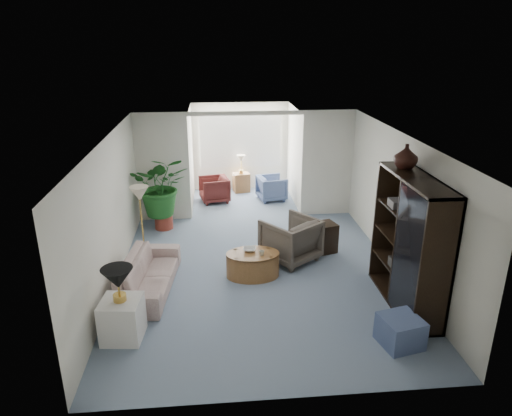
{
  "coord_description": "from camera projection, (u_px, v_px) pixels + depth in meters",
  "views": [
    {
      "loc": [
        -0.75,
        -7.39,
        4.07
      ],
      "look_at": [
        0.0,
        0.6,
        1.1
      ],
      "focal_mm": 32.82,
      "sensor_mm": 36.0,
      "label": 1
    }
  ],
  "objects": [
    {
      "name": "back_header",
      "position": [
        246.0,
        113.0,
        10.32
      ],
      "size": [
        2.6,
        0.12,
        0.1
      ],
      "primitive_type": "cube",
      "color": "white",
      "rests_on": "back_pier_left"
    },
    {
      "name": "back_pier_left",
      "position": [
        163.0,
        168.0,
        10.58
      ],
      "size": [
        1.2,
        0.12,
        2.5
      ],
      "primitive_type": "cube",
      "color": "white",
      "rests_on": "ground"
    },
    {
      "name": "window_pane",
      "position": [
        240.0,
        140.0,
        12.72
      ],
      "size": [
        2.2,
        0.02,
        1.5
      ],
      "primitive_type": "cube",
      "color": "white"
    },
    {
      "name": "entertainment_cabinet",
      "position": [
        410.0,
        243.0,
        7.21
      ],
      "size": [
        0.51,
        1.9,
        2.11
      ],
      "primitive_type": "cube",
      "color": "black",
      "rests_on": "ground"
    },
    {
      "name": "coffee_cup",
      "position": [
        262.0,
        253.0,
        8.17
      ],
      "size": [
        0.1,
        0.1,
        0.09
      ],
      "primitive_type": "imported",
      "rotation": [
        0.0,
        0.0,
        -0.13
      ],
      "color": "#B6B49F",
      "rests_on": "coffee_table"
    },
    {
      "name": "window_blinds",
      "position": [
        240.0,
        140.0,
        12.7
      ],
      "size": [
        2.2,
        0.02,
        1.5
      ],
      "primitive_type": "cube",
      "color": "white"
    },
    {
      "name": "floor_lamp",
      "position": [
        139.0,
        194.0,
        8.86
      ],
      "size": [
        0.36,
        0.36,
        0.28
      ],
      "primitive_type": "cone",
      "color": "#F5E3C3",
      "rests_on": "ground"
    },
    {
      "name": "cabinet_urn",
      "position": [
        406.0,
        156.0,
        7.25
      ],
      "size": [
        0.37,
        0.37,
        0.39
      ],
      "primitive_type": "imported",
      "color": "black",
      "rests_on": "entertainment_cabinet"
    },
    {
      "name": "floor",
      "position": [
        259.0,
        277.0,
        8.37
      ],
      "size": [
        6.0,
        6.0,
        0.0
      ],
      "primitive_type": "plane",
      "color": "#7A90A2",
      "rests_on": "ground"
    },
    {
      "name": "sunroom_table",
      "position": [
        241.0,
        182.0,
        12.87
      ],
      "size": [
        0.49,
        0.41,
        0.52
      ],
      "primitive_type": "cube",
      "rotation": [
        0.0,
        0.0,
        0.2
      ],
      "color": "#975E37",
      "rests_on": "ground"
    },
    {
      "name": "wingback_chair",
      "position": [
        290.0,
        239.0,
        8.89
      ],
      "size": [
        1.27,
        1.28,
        0.84
      ],
      "primitive_type": "imported",
      "rotation": [
        0.0,
        0.0,
        3.78
      ],
      "color": "#5E544A",
      "rests_on": "ground"
    },
    {
      "name": "sunroom_chair_maroon",
      "position": [
        214.0,
        189.0,
        12.08
      ],
      "size": [
        0.84,
        0.82,
        0.65
      ],
      "primitive_type": "imported",
      "rotation": [
        0.0,
        0.0,
        -1.37
      ],
      "color": "#521E1C",
      "rests_on": "ground"
    },
    {
      "name": "shelf_clutter",
      "position": [
        410.0,
        244.0,
        7.1
      ],
      "size": [
        0.3,
        1.23,
        1.06
      ],
      "color": "black",
      "rests_on": "entertainment_cabinet"
    },
    {
      "name": "back_pier_right",
      "position": [
        327.0,
        164.0,
        10.91
      ],
      "size": [
        1.2,
        0.12,
        2.5
      ],
      "primitive_type": "cube",
      "color": "white",
      "rests_on": "ground"
    },
    {
      "name": "sofa",
      "position": [
        148.0,
        274.0,
        7.89
      ],
      "size": [
        0.96,
        2.03,
        0.57
      ],
      "primitive_type": "imported",
      "rotation": [
        0.0,
        0.0,
        1.47
      ],
      "color": "beige",
      "rests_on": "ground"
    },
    {
      "name": "ottoman",
      "position": [
        400.0,
        331.0,
        6.49
      ],
      "size": [
        0.63,
        0.63,
        0.42
      ],
      "primitive_type": "cube",
      "rotation": [
        0.0,
        0.0,
        0.22
      ],
      "color": "slate",
      "rests_on": "ground"
    },
    {
      "name": "end_table",
      "position": [
        122.0,
        319.0,
        6.61
      ],
      "size": [
        0.6,
        0.6,
        0.6
      ],
      "primitive_type": "cube",
      "rotation": [
        0.0,
        0.0,
        -0.1
      ],
      "color": "white",
      "rests_on": "ground"
    },
    {
      "name": "side_table_dark",
      "position": [
        323.0,
        238.0,
        9.27
      ],
      "size": [
        0.59,
        0.52,
        0.59
      ],
      "primitive_type": "cube",
      "rotation": [
        0.0,
        0.0,
        0.29
      ],
      "color": "black",
      "rests_on": "ground"
    },
    {
      "name": "coffee_bowl",
      "position": [
        249.0,
        249.0,
        8.34
      ],
      "size": [
        0.25,
        0.25,
        0.06
      ],
      "primitive_type": "imported",
      "rotation": [
        0.0,
        0.0,
        -0.13
      ],
      "color": "beige",
      "rests_on": "coffee_table"
    },
    {
      "name": "plant_pot",
      "position": [
        164.0,
        221.0,
        10.45
      ],
      "size": [
        0.4,
        0.4,
        0.32
      ],
      "primitive_type": "cylinder",
      "color": "brown",
      "rests_on": "ground"
    },
    {
      "name": "sunroom_chair_blue",
      "position": [
        272.0,
        188.0,
        12.22
      ],
      "size": [
        0.82,
        0.81,
        0.64
      ],
      "primitive_type": "imported",
      "rotation": [
        0.0,
        0.0,
        1.77
      ],
      "color": "slate",
      "rests_on": "ground"
    },
    {
      "name": "table_lamp",
      "position": [
        118.0,
        278.0,
        6.38
      ],
      "size": [
        0.44,
        0.44,
        0.3
      ],
      "primitive_type": "cone",
      "color": "black",
      "rests_on": "end_table"
    },
    {
      "name": "coffee_table",
      "position": [
        253.0,
        265.0,
        8.34
      ],
      "size": [
        1.07,
        1.07,
        0.45
      ],
      "primitive_type": "cylinder",
      "rotation": [
        0.0,
        0.0,
        -0.13
      ],
      "color": "#975E37",
      "rests_on": "ground"
    },
    {
      "name": "house_plant",
      "position": [
        161.0,
        186.0,
        10.15
      ],
      "size": [
        1.23,
        1.06,
        1.36
      ],
      "primitive_type": "imported",
      "color": "#216022",
      "rests_on": "plant_pot"
    },
    {
      "name": "framed_picture",
      "position": [
        404.0,
        184.0,
        7.91
      ],
      "size": [
        0.04,
        0.5,
        0.4
      ],
      "primitive_type": "cube",
      "color": "beige"
    },
    {
      "name": "sunroom_floor",
      "position": [
        244.0,
        201.0,
        12.2
      ],
      "size": [
        2.6,
        2.6,
        0.0
      ],
      "primitive_type": "plane",
      "color": "#7A90A2",
      "rests_on": "ground"
    }
  ]
}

